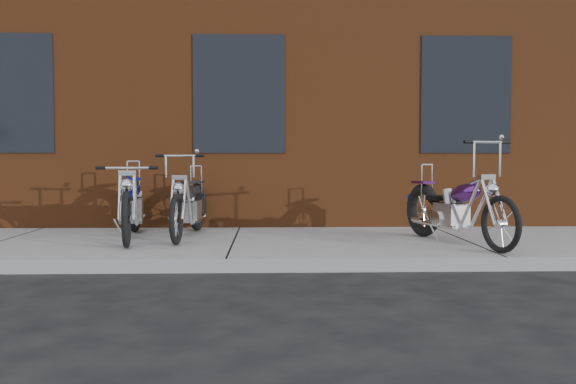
{
  "coord_description": "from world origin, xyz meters",
  "views": [
    {
      "loc": [
        0.45,
        -6.38,
        1.19
      ],
      "look_at": [
        0.68,
        0.8,
        0.81
      ],
      "focal_mm": 38.0,
      "sensor_mm": 36.0,
      "label": 1
    }
  ],
  "objects": [
    {
      "name": "ground",
      "position": [
        0.0,
        0.0,
        0.0
      ],
      "size": [
        120.0,
        120.0,
        0.0
      ],
      "primitive_type": "plane",
      "color": "#2C2C2E",
      "rests_on": "ground"
    },
    {
      "name": "sidewalk",
      "position": [
        0.0,
        1.5,
        0.07
      ],
      "size": [
        22.0,
        3.0,
        0.15
      ],
      "primitive_type": "cube",
      "color": "gray",
      "rests_on": "ground"
    },
    {
      "name": "chopper_purple",
      "position": [
        2.78,
        1.11,
        0.56
      ],
      "size": [
        0.86,
        2.18,
        1.27
      ],
      "rotation": [
        0.0,
        0.0,
        -1.25
      ],
      "color": "black",
      "rests_on": "sidewalk"
    },
    {
      "name": "chopper_blue",
      "position": [
        -1.37,
        1.72,
        0.57
      ],
      "size": [
        0.64,
        2.34,
        1.02
      ],
      "rotation": [
        0.0,
        0.0,
        -1.41
      ],
      "color": "black",
      "rests_on": "sidewalk"
    },
    {
      "name": "chopper_third",
      "position": [
        -0.64,
        1.91,
        0.55
      ],
      "size": [
        0.54,
        2.2,
        1.11
      ],
      "rotation": [
        0.0,
        0.0,
        -1.62
      ],
      "color": "black",
      "rests_on": "sidewalk"
    },
    {
      "name": "building_brick",
      "position": [
        0.0,
        8.0,
        4.0
      ],
      "size": [
        22.0,
        10.0,
        8.0
      ],
      "primitive_type": "cube",
      "color": "brown",
      "rests_on": "ground"
    }
  ]
}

